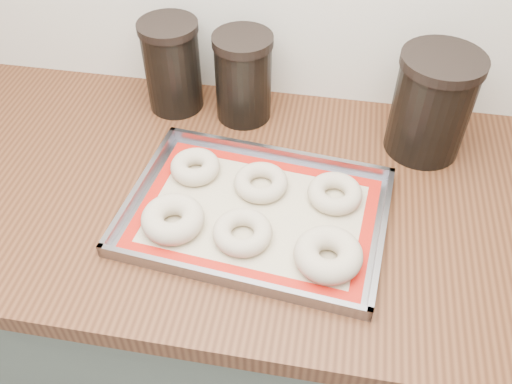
% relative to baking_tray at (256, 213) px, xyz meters
% --- Properties ---
extents(cabinet, '(3.00, 0.65, 0.86)m').
position_rel_baking_tray_xyz_m(cabinet, '(0.06, 0.06, -0.48)').
color(cabinet, '#556055').
rests_on(cabinet, floor).
extents(countertop, '(3.06, 0.68, 0.04)m').
position_rel_baking_tray_xyz_m(countertop, '(0.06, 0.06, -0.03)').
color(countertop, '#5B321B').
rests_on(countertop, cabinet).
extents(baking_tray, '(0.49, 0.38, 0.03)m').
position_rel_baking_tray_xyz_m(baking_tray, '(0.00, 0.00, 0.00)').
color(baking_tray, gray).
rests_on(baking_tray, countertop).
extents(baking_mat, '(0.45, 0.33, 0.00)m').
position_rel_baking_tray_xyz_m(baking_mat, '(0.00, 0.00, -0.00)').
color(baking_mat, '#C6B793').
rests_on(baking_mat, baking_tray).
extents(bagel_front_left, '(0.13, 0.13, 0.04)m').
position_rel_baking_tray_xyz_m(bagel_front_left, '(-0.14, -0.06, 0.02)').
color(bagel_front_left, beige).
rests_on(bagel_front_left, baking_mat).
extents(bagel_front_mid, '(0.11, 0.11, 0.03)m').
position_rel_baking_tray_xyz_m(bagel_front_mid, '(-0.01, -0.06, 0.01)').
color(bagel_front_mid, beige).
rests_on(bagel_front_mid, baking_mat).
extents(bagel_front_right, '(0.14, 0.14, 0.04)m').
position_rel_baking_tray_xyz_m(bagel_front_right, '(0.14, -0.09, 0.02)').
color(bagel_front_right, beige).
rests_on(bagel_front_right, baking_mat).
extents(bagel_back_left, '(0.12, 0.12, 0.03)m').
position_rel_baking_tray_xyz_m(bagel_back_left, '(-0.13, 0.08, 0.01)').
color(bagel_back_left, beige).
rests_on(bagel_back_left, baking_mat).
extents(bagel_back_mid, '(0.12, 0.12, 0.03)m').
position_rel_baking_tray_xyz_m(bagel_back_mid, '(-0.00, 0.07, 0.01)').
color(bagel_back_mid, beige).
rests_on(bagel_back_mid, baking_mat).
extents(bagel_back_right, '(0.11, 0.11, 0.03)m').
position_rel_baking_tray_xyz_m(bagel_back_right, '(0.14, 0.06, 0.01)').
color(bagel_back_right, beige).
rests_on(bagel_back_right, baking_mat).
extents(canister_left, '(0.12, 0.12, 0.20)m').
position_rel_baking_tray_xyz_m(canister_left, '(-0.23, 0.30, 0.09)').
color(canister_left, black).
rests_on(canister_left, countertop).
extents(canister_mid, '(0.12, 0.12, 0.19)m').
position_rel_baking_tray_xyz_m(canister_mid, '(-0.08, 0.29, 0.09)').
color(canister_mid, black).
rests_on(canister_mid, countertop).
extents(canister_right, '(0.16, 0.16, 0.21)m').
position_rel_baking_tray_xyz_m(canister_right, '(0.30, 0.25, 0.10)').
color(canister_right, black).
rests_on(canister_right, countertop).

